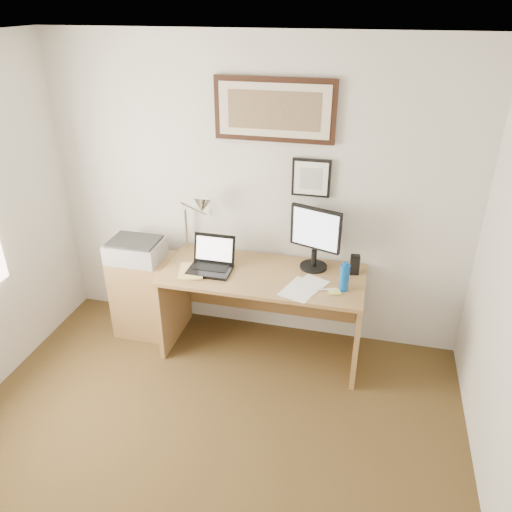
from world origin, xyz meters
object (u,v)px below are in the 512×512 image
(book, at_px, (179,272))
(water_bottle, at_px, (344,277))
(desk, at_px, (265,293))
(laptop, at_px, (212,262))
(printer, at_px, (135,250))
(side_cabinet, at_px, (146,294))
(lcd_monitor, at_px, (315,236))

(book, bearing_deg, water_bottle, 2.18)
(water_bottle, relative_size, desk, 0.13)
(book, distance_m, laptop, 0.27)
(desk, bearing_deg, printer, -176.54)
(water_bottle, xyz_separation_m, book, (-1.29, -0.05, -0.09))
(desk, distance_m, laptop, 0.52)
(side_cabinet, relative_size, desk, 0.46)
(side_cabinet, height_order, lcd_monitor, lcd_monitor)
(water_bottle, distance_m, laptop, 1.06)
(desk, height_order, printer, printer)
(side_cabinet, bearing_deg, water_bottle, -4.90)
(desk, bearing_deg, side_cabinet, -178.11)
(desk, relative_size, laptop, 4.70)
(book, height_order, lcd_monitor, lcd_monitor)
(lcd_monitor, bearing_deg, side_cabinet, -174.84)
(laptop, bearing_deg, desk, 14.62)
(water_bottle, bearing_deg, printer, 176.20)
(water_bottle, bearing_deg, lcd_monitor, 133.64)
(water_bottle, bearing_deg, side_cabinet, 175.10)
(side_cabinet, xyz_separation_m, water_bottle, (1.71, -0.15, 0.49))
(water_bottle, bearing_deg, book, -177.82)
(lcd_monitor, bearing_deg, printer, -173.74)
(book, relative_size, printer, 0.60)
(desk, bearing_deg, laptop, -165.38)
(laptop, distance_m, printer, 0.68)
(side_cabinet, height_order, book, book)
(laptop, bearing_deg, printer, 176.45)
(book, xyz_separation_m, laptop, (0.23, 0.12, 0.05))
(side_cabinet, distance_m, book, 0.61)
(printer, bearing_deg, water_bottle, -3.80)
(water_bottle, relative_size, lcd_monitor, 0.40)
(lcd_monitor, distance_m, printer, 1.50)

